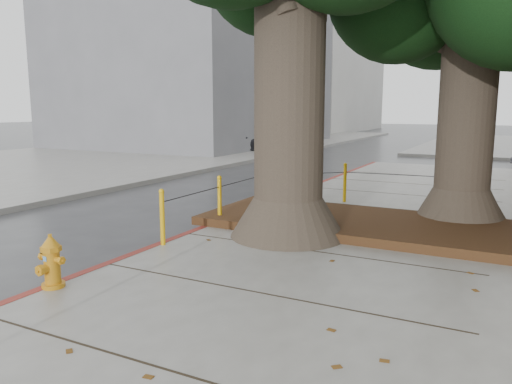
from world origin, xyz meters
TOP-DOWN VIEW (x-y plane):
  - ground at (0.00, 0.00)m, footprint 140.00×140.00m
  - sidewalk_opposite at (-14.00, 10.00)m, footprint 14.00×60.00m
  - curb_red at (-2.00, 2.50)m, footprint 0.14×26.00m
  - planter_bed at (0.90, 3.90)m, footprint 6.40×2.60m
  - building_far_grey at (-15.00, 22.00)m, footprint 12.00×16.00m
  - building_far_white at (-17.00, 45.00)m, footprint 12.00×18.00m
  - bollard_ring at (-0.87, 4.38)m, footprint 3.79×5.39m
  - fire_hydrant at (-1.90, -1.04)m, footprint 0.36×0.32m
  - car_dark at (-9.80, 17.66)m, footprint 2.11×4.48m

SIDE VIEW (x-z plane):
  - ground at x=0.00m, z-range 0.00..0.00m
  - sidewalk_opposite at x=-14.00m, z-range 0.00..0.15m
  - curb_red at x=-2.00m, z-range -0.01..0.15m
  - planter_bed at x=0.90m, z-range 0.15..0.31m
  - fire_hydrant at x=-1.90m, z-range 0.14..0.83m
  - car_dark at x=-9.80m, z-range 0.00..1.26m
  - bollard_ring at x=-0.87m, z-range 0.19..1.14m
  - building_far_grey at x=-15.00m, z-range 0.00..12.00m
  - building_far_white at x=-17.00m, z-range 0.00..15.00m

